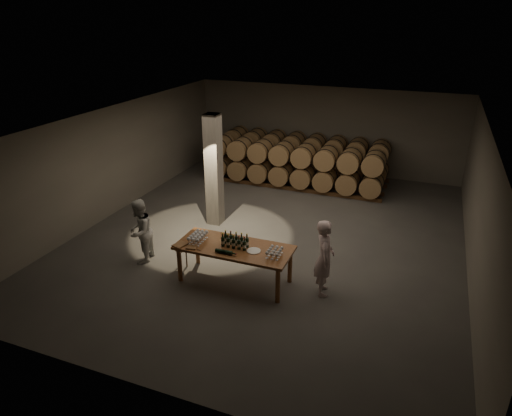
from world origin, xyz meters
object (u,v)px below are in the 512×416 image
at_px(plate, 254,251).
at_px(person_woman, 140,231).
at_px(notebook_near, 192,247).
at_px(person_man, 324,258).
at_px(bottle_cluster, 235,242).
at_px(tasting_table, 234,251).
at_px(stool, 182,252).

height_order(plate, person_woman, person_woman).
distance_m(notebook_near, person_woman, 1.72).
height_order(notebook_near, person_man, person_man).
bearing_deg(person_woman, notebook_near, 64.78).
xyz_separation_m(bottle_cluster, plate, (0.47, -0.04, -0.11)).
bearing_deg(notebook_near, person_man, 5.01).
relative_size(tasting_table, bottle_cluster, 4.32).
height_order(plate, person_man, person_man).
relative_size(bottle_cluster, stool, 1.13).
relative_size(plate, notebook_near, 1.36).
distance_m(plate, stool, 1.97).
distance_m(notebook_near, person_man, 2.91).
bearing_deg(tasting_table, person_woman, 179.39).
xyz_separation_m(tasting_table, person_woman, (-2.51, 0.03, 0.01)).
relative_size(plate, stool, 0.58).
distance_m(tasting_table, bottle_cluster, 0.22).
distance_m(bottle_cluster, notebook_near, 0.96).
height_order(bottle_cluster, notebook_near, bottle_cluster).
xyz_separation_m(tasting_table, plate, (0.48, -0.04, 0.11)).
bearing_deg(bottle_cluster, stool, 176.36).
height_order(tasting_table, notebook_near, notebook_near).
bearing_deg(plate, person_woman, 178.66).
bearing_deg(stool, person_man, 3.34).
relative_size(stool, person_man, 0.30).
bearing_deg(tasting_table, stool, 176.35).
xyz_separation_m(tasting_table, notebook_near, (-0.85, -0.40, 0.12)).
distance_m(bottle_cluster, stool, 1.56).
xyz_separation_m(stool, person_man, (3.40, 0.20, 0.44)).
bearing_deg(plate, notebook_near, -164.90).
bearing_deg(notebook_near, person_woman, 156.81).
xyz_separation_m(notebook_near, person_woman, (-1.67, 0.43, -0.11)).
distance_m(tasting_table, person_woman, 2.51).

